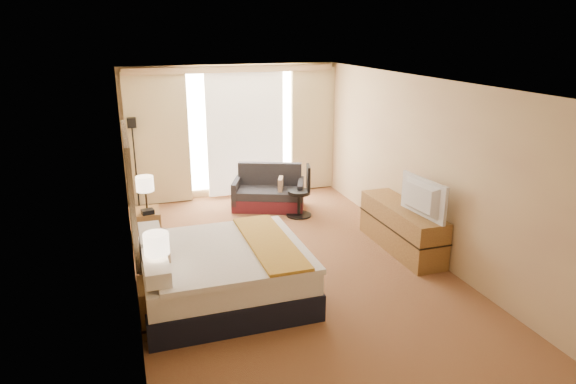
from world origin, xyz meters
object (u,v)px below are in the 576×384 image
object	(u,v)px
media_dresser	(401,228)
desk_chair	(302,194)
loveseat	(269,194)
lamp_right	(145,185)
nightstand_right	(146,227)
bed	(223,273)
nightstand_left	(160,305)
lamp_left	(156,245)
floor_lamp	(134,145)
television	(418,198)

from	to	relation	value
media_dresser	desk_chair	distance (m)	2.09
loveseat	lamp_right	xyz separation A→B (m)	(-2.28, -1.08, 0.72)
loveseat	desk_chair	world-z (taller)	desk_chair
nightstand_right	bed	world-z (taller)	bed
bed	lamp_right	world-z (taller)	lamp_right
nightstand_left	desk_chair	distance (m)	4.01
loveseat	lamp_left	world-z (taller)	lamp_left
floor_lamp	television	size ratio (longest dim) A/B	1.79
television	nightstand_left	bearing A→B (deg)	94.19
floor_lamp	lamp_right	xyz separation A→B (m)	(0.07, -1.88, -0.22)
loveseat	nightstand_right	bearing A→B (deg)	-133.80
nightstand_right	media_dresser	world-z (taller)	media_dresser
media_dresser	floor_lamp	world-z (taller)	floor_lamp
bed	television	bearing A→B (deg)	4.03
nightstand_right	media_dresser	distance (m)	3.97
bed	loveseat	world-z (taller)	bed
media_dresser	lamp_right	xyz separation A→B (m)	(-3.66, 1.40, 0.63)
lamp_left	bed	bearing A→B (deg)	25.79
media_dresser	television	size ratio (longest dim) A/B	1.88
nightstand_right	loveseat	world-z (taller)	loveseat
lamp_right	lamp_left	bearing A→B (deg)	-90.53
desk_chair	loveseat	bearing A→B (deg)	140.89
television	bed	bearing A→B (deg)	88.88
nightstand_left	loveseat	xyz separation A→B (m)	(2.32, 3.53, -0.01)
bed	loveseat	distance (m)	3.48
loveseat	floor_lamp	xyz separation A→B (m)	(-2.35, 0.80, 0.94)
desk_chair	lamp_right	bearing A→B (deg)	-154.63
desk_chair	lamp_left	world-z (taller)	lamp_left
lamp_left	desk_chair	bearing A→B (deg)	46.65
nightstand_left	media_dresser	size ratio (longest dim) A/B	0.31
lamp_left	television	size ratio (longest dim) A/B	0.61
nightstand_right	media_dresser	size ratio (longest dim) A/B	0.31
media_dresser	desk_chair	size ratio (longest dim) A/B	1.91
desk_chair	nightstand_left	bearing A→B (deg)	-117.70
media_dresser	floor_lamp	bearing A→B (deg)	138.63
nightstand_right	floor_lamp	size ratio (longest dim) A/B	0.32
loveseat	television	bearing A→B (deg)	-43.42
lamp_left	television	xyz separation A→B (m)	(3.63, 0.58, -0.03)
media_dresser	loveseat	world-z (taller)	loveseat
media_dresser	bed	size ratio (longest dim) A/B	0.90
nightstand_right	lamp_left	bearing A→B (deg)	-89.60
nightstand_right	loveseat	xyz separation A→B (m)	(2.32, 1.03, -0.01)
floor_lamp	lamp_left	xyz separation A→B (m)	(0.05, -4.32, -0.21)
loveseat	floor_lamp	size ratio (longest dim) A/B	0.86
bed	television	distance (m)	2.91
loveseat	lamp_right	bearing A→B (deg)	-132.41
nightstand_right	floor_lamp	distance (m)	2.06
loveseat	desk_chair	bearing A→B (deg)	-32.64
nightstand_left	desk_chair	size ratio (longest dim) A/B	0.58
media_dresser	desk_chair	xyz separation A→B (m)	(-0.95, 1.87, 0.07)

